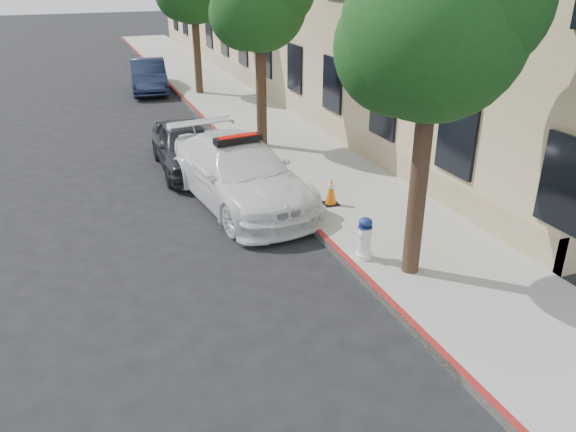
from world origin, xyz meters
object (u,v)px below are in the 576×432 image
(parked_car_far, at_px, (148,76))
(fire_hydrant, at_px, (365,238))
(traffic_cone, at_px, (331,191))
(police_car, at_px, (239,173))
(parked_car_mid, at_px, (186,146))

(parked_car_far, xyz_separation_m, fire_hydrant, (1.26, -17.02, -0.13))
(fire_hydrant, height_order, traffic_cone, fire_hydrant)
(police_car, xyz_separation_m, parked_car_far, (-0.01, 13.33, -0.06))
(police_car, bearing_deg, fire_hydrant, -78.50)
(police_car, relative_size, parked_car_mid, 1.39)
(parked_car_mid, distance_m, parked_car_far, 10.58)
(parked_car_far, distance_m, fire_hydrant, 17.07)
(police_car, bearing_deg, parked_car_far, 82.85)
(parked_car_mid, height_order, traffic_cone, parked_car_mid)
(parked_car_far, distance_m, traffic_cone, 14.63)
(police_car, height_order, parked_car_far, police_car)
(traffic_cone, bearing_deg, fire_hydrant, -101.83)
(parked_car_far, relative_size, traffic_cone, 6.45)
(police_car, relative_size, parked_car_far, 1.29)
(parked_car_mid, height_order, parked_car_far, parked_car_far)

